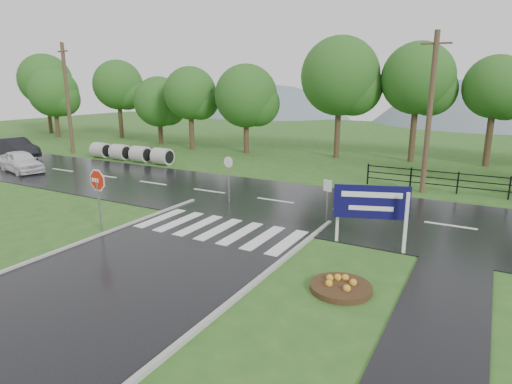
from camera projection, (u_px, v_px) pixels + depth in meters
The scene contains 17 objects.
ground at pixel (126, 279), 12.75m from camera, with size 120.00×120.00×0.00m, color #2C591D.
main_road at pixel (275, 201), 21.23m from camera, with size 90.00×8.00×0.04m, color black.
walkway at pixel (448, 289), 12.14m from camera, with size 2.20×11.00×0.04m, color black.
crosswalk at pixel (219, 229), 16.97m from camera, with size 6.50×2.80×0.02m.
fence_west at pixel (458, 181), 22.49m from camera, with size 9.58×0.08×1.20m.
hills at pixel (443, 217), 70.01m from camera, with size 102.00×48.00×48.00m.
treeline at pixel (369, 160), 32.62m from camera, with size 83.20×5.20×10.00m.
culvert_pipes at pixel (130, 153), 32.26m from camera, with size 7.60×1.20×1.20m.
stop_sign at pixel (98, 186), 16.50m from camera, with size 1.18×0.11×2.65m.
estate_billboard at pixel (371, 205), 14.85m from camera, with size 2.52×0.94×2.27m.
flower_bed at pixel (341, 286), 12.01m from camera, with size 1.74×1.74×0.35m.
reg_sign_small at pixel (327, 191), 17.79m from camera, with size 0.39×0.13×1.81m.
reg_sign_round at pixel (229, 174), 20.65m from camera, with size 0.53×0.10×2.29m.
car_white at pixel (23, 172), 28.31m from camera, with size 4.17×1.68×1.42m, color white.
car_dark at pixel (17, 158), 33.89m from camera, with size 4.75×1.66×1.57m, color black.
utility_pole_west at pixel (68, 98), 35.07m from camera, with size 1.57×0.42×8.91m.
utility_pole_east at pixel (430, 113), 22.00m from camera, with size 1.47×0.28×8.26m.
Camera 1 is at (9.10, -8.36, 5.64)m, focal length 30.00 mm.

